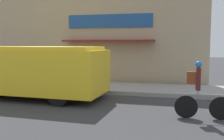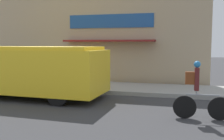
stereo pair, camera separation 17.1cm
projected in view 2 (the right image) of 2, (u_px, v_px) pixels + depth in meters
name	position (u px, v px, depth m)	size (l,w,h in m)	color
ground_plane	(50.00, 92.00, 11.99)	(70.00, 70.00, 0.00)	#38383A
sidewalk	(63.00, 85.00, 13.26)	(28.00, 2.68, 0.17)	#999993
storefront	(77.00, 32.00, 14.67)	(14.37, 0.94, 5.71)	tan
school_bus	(30.00, 71.00, 10.61)	(6.75, 2.88, 2.08)	yellow
cyclist	(198.00, 92.00, 7.55)	(1.65, 0.21, 1.70)	black
trash_bin	(20.00, 72.00, 14.77)	(0.60, 0.60, 0.89)	#2D5138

